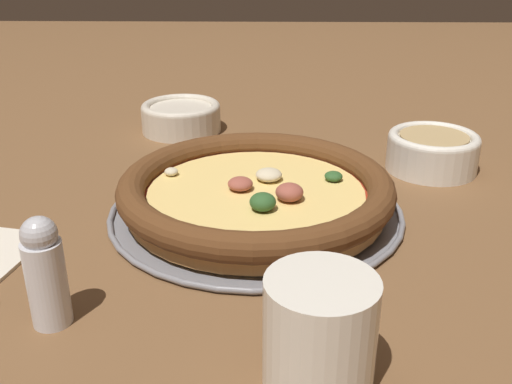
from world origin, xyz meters
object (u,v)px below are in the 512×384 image
(pizza_tray, at_px, (256,211))
(pizza, at_px, (256,191))
(bowl_far, at_px, (181,116))
(pepper_shaker, at_px, (45,272))
(bowl_near, at_px, (433,150))
(drinking_cup, at_px, (320,333))

(pizza_tray, xyz_separation_m, pizza, (0.00, 0.00, 0.03))
(bowl_far, bearing_deg, pizza_tray, 22.71)
(pizza, xyz_separation_m, pepper_shaker, (0.21, -0.17, 0.02))
(pizza, bearing_deg, bowl_far, -157.27)
(pizza_tray, height_order, bowl_far, bowl_far)
(bowl_near, distance_m, pepper_shaker, 0.55)
(bowl_far, height_order, pepper_shaker, pepper_shaker)
(bowl_far, relative_size, pepper_shaker, 1.27)
(pizza, distance_m, bowl_far, 0.34)
(pizza_tray, distance_m, pizza, 0.03)
(pizza_tray, height_order, pizza, pizza)
(bowl_near, bearing_deg, pepper_shaker, -49.04)
(bowl_far, xyz_separation_m, pepper_shaker, (0.52, -0.04, 0.02))
(drinking_cup, relative_size, pepper_shaker, 0.88)
(bowl_near, height_order, bowl_far, bowl_near)
(pizza_tray, relative_size, bowl_far, 2.68)
(pizza_tray, xyz_separation_m, bowl_far, (-0.31, -0.13, 0.02))
(pizza, bearing_deg, pizza_tray, -124.06)
(bowl_near, height_order, drinking_cup, drinking_cup)
(pizza_tray, bearing_deg, bowl_far, -157.29)
(bowl_near, bearing_deg, pizza, -58.73)
(pizza_tray, relative_size, bowl_near, 2.78)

